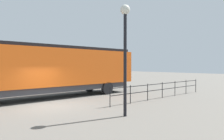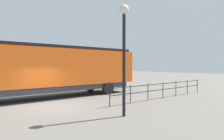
% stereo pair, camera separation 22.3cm
% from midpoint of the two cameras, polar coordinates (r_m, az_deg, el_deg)
% --- Properties ---
extents(ground_plane, '(120.00, 120.00, 0.00)m').
position_cam_midpoint_polar(ground_plane, '(13.49, -16.11, -9.62)').
color(ground_plane, '#666059').
extents(locomotive, '(3.07, 16.08, 4.07)m').
position_cam_midpoint_polar(locomotive, '(16.70, -16.29, 0.36)').
color(locomotive, '#D15114').
rests_on(locomotive, ground_plane).
extents(lamp_post, '(0.49, 0.49, 5.55)m').
position_cam_midpoint_polar(lamp_post, '(10.28, 3.98, 8.65)').
color(lamp_post, black).
rests_on(lamp_post, ground_plane).
extents(platform_fence, '(0.05, 10.74, 1.22)m').
position_cam_midpoint_polar(platform_fence, '(16.44, 14.37, -4.87)').
color(platform_fence, black).
rests_on(platform_fence, ground_plane).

